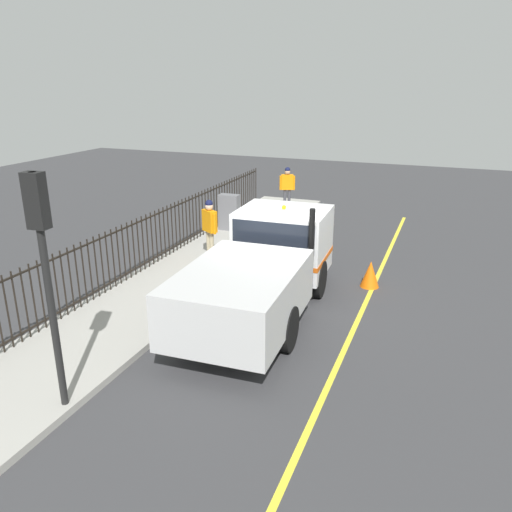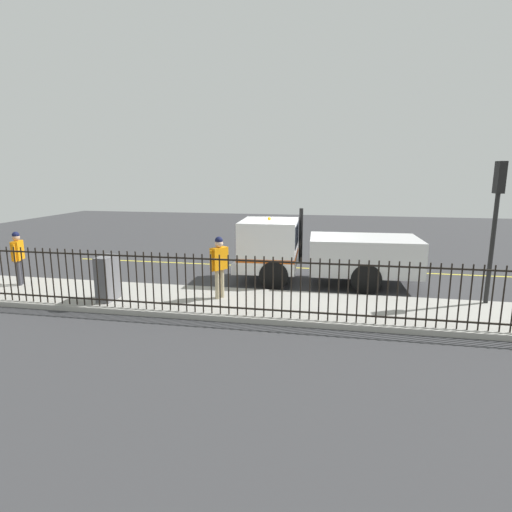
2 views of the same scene
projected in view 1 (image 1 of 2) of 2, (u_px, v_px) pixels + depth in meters
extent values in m
plane|color=#38383A|center=(280.00, 300.00, 12.97)|extent=(47.13, 47.13, 0.00)
cube|color=#A3A099|center=(174.00, 281.00, 14.02)|extent=(2.69, 21.42, 0.14)
cube|color=yellow|center=(361.00, 313.00, 12.27)|extent=(0.12, 19.28, 0.01)
cube|color=white|center=(283.00, 241.00, 13.36)|extent=(2.34, 1.98, 1.68)
cube|color=black|center=(284.00, 227.00, 13.24)|extent=(2.16, 2.02, 0.74)
cube|color=silver|center=(240.00, 296.00, 10.59)|extent=(2.41, 3.64, 1.17)
cube|color=silver|center=(293.00, 254.00, 14.51)|extent=(2.16, 0.28, 0.36)
cube|color=#DB5914|center=(283.00, 254.00, 13.49)|extent=(2.37, 2.00, 0.12)
cylinder|color=black|center=(244.00, 270.00, 13.70)|extent=(0.34, 0.97, 0.96)
cylinder|color=black|center=(318.00, 279.00, 13.07)|extent=(0.34, 0.97, 0.96)
cylinder|color=black|center=(197.00, 314.00, 11.10)|extent=(0.34, 0.97, 0.96)
cylinder|color=black|center=(286.00, 329.00, 10.47)|extent=(0.34, 0.97, 0.96)
sphere|color=orange|center=(284.00, 207.00, 13.07)|extent=(0.12, 0.12, 0.12)
cylinder|color=black|center=(311.00, 250.00, 12.07)|extent=(0.14, 0.14, 2.02)
cube|color=orange|center=(210.00, 221.00, 15.20)|extent=(0.56, 0.48, 0.64)
sphere|color=beige|center=(209.00, 206.00, 15.05)|extent=(0.24, 0.24, 0.24)
sphere|color=#14193F|center=(209.00, 204.00, 15.02)|extent=(0.23, 0.23, 0.23)
cylinder|color=tan|center=(209.00, 244.00, 15.51)|extent=(0.13, 0.13, 0.87)
cylinder|color=tan|center=(212.00, 246.00, 15.37)|extent=(0.13, 0.13, 0.87)
cylinder|color=orange|center=(205.00, 220.00, 15.43)|extent=(0.09, 0.09, 0.61)
cylinder|color=orange|center=(215.00, 224.00, 14.99)|extent=(0.09, 0.09, 0.61)
cube|color=orange|center=(287.00, 182.00, 21.16)|extent=(0.54, 0.38, 0.62)
sphere|color=tan|center=(287.00, 172.00, 21.02)|extent=(0.23, 0.23, 0.23)
sphere|color=#14193F|center=(288.00, 170.00, 20.99)|extent=(0.22, 0.22, 0.22)
cylinder|color=#3F3F47|center=(289.00, 199.00, 21.39)|extent=(0.12, 0.12, 0.83)
cylinder|color=#3F3F47|center=(285.00, 199.00, 21.40)|extent=(0.12, 0.12, 0.83)
cylinder|color=orange|center=(294.00, 183.00, 21.16)|extent=(0.09, 0.09, 0.59)
cylinder|color=orange|center=(281.00, 183.00, 21.17)|extent=(0.09, 0.09, 0.59)
cylinder|color=black|center=(256.00, 186.00, 22.14)|extent=(0.04, 0.04, 1.58)
cylinder|color=black|center=(254.00, 187.00, 21.93)|extent=(0.04, 0.04, 1.58)
cylinder|color=black|center=(252.00, 188.00, 21.73)|extent=(0.04, 0.04, 1.58)
cylinder|color=black|center=(250.00, 189.00, 21.53)|extent=(0.04, 0.04, 1.58)
cylinder|color=black|center=(248.00, 190.00, 21.32)|extent=(0.04, 0.04, 1.58)
cylinder|color=black|center=(246.00, 191.00, 21.12)|extent=(0.04, 0.04, 1.58)
cylinder|color=black|center=(244.00, 192.00, 20.92)|extent=(0.04, 0.04, 1.58)
cylinder|color=black|center=(241.00, 193.00, 20.72)|extent=(0.04, 0.04, 1.58)
cylinder|color=black|center=(239.00, 195.00, 20.51)|extent=(0.04, 0.04, 1.58)
cylinder|color=black|center=(237.00, 196.00, 20.31)|extent=(0.04, 0.04, 1.58)
cylinder|color=black|center=(235.00, 197.00, 20.11)|extent=(0.04, 0.04, 1.58)
cylinder|color=black|center=(232.00, 198.00, 19.91)|extent=(0.04, 0.04, 1.58)
cylinder|color=black|center=(230.00, 199.00, 19.70)|extent=(0.04, 0.04, 1.58)
cylinder|color=black|center=(227.00, 201.00, 19.50)|extent=(0.04, 0.04, 1.58)
cylinder|color=black|center=(225.00, 202.00, 19.30)|extent=(0.04, 0.04, 1.58)
cylinder|color=black|center=(222.00, 203.00, 19.09)|extent=(0.04, 0.04, 1.58)
cylinder|color=black|center=(220.00, 205.00, 18.89)|extent=(0.04, 0.04, 1.58)
cylinder|color=black|center=(217.00, 206.00, 18.69)|extent=(0.04, 0.04, 1.58)
cylinder|color=black|center=(214.00, 207.00, 18.49)|extent=(0.04, 0.04, 1.58)
cylinder|color=black|center=(211.00, 209.00, 18.28)|extent=(0.04, 0.04, 1.58)
cylinder|color=black|center=(209.00, 210.00, 18.08)|extent=(0.04, 0.04, 1.58)
cylinder|color=black|center=(206.00, 212.00, 17.88)|extent=(0.04, 0.04, 1.58)
cylinder|color=black|center=(203.00, 213.00, 17.68)|extent=(0.04, 0.04, 1.58)
cylinder|color=black|center=(200.00, 215.00, 17.47)|extent=(0.04, 0.04, 1.58)
cylinder|color=black|center=(196.00, 216.00, 17.27)|extent=(0.04, 0.04, 1.58)
cylinder|color=black|center=(193.00, 218.00, 17.07)|extent=(0.04, 0.04, 1.58)
cylinder|color=black|center=(190.00, 220.00, 16.86)|extent=(0.04, 0.04, 1.58)
cylinder|color=black|center=(187.00, 221.00, 16.66)|extent=(0.04, 0.04, 1.58)
cylinder|color=black|center=(183.00, 223.00, 16.46)|extent=(0.04, 0.04, 1.58)
cylinder|color=black|center=(180.00, 225.00, 16.26)|extent=(0.04, 0.04, 1.58)
cylinder|color=black|center=(176.00, 227.00, 16.05)|extent=(0.04, 0.04, 1.58)
cylinder|color=black|center=(172.00, 229.00, 15.85)|extent=(0.04, 0.04, 1.58)
cylinder|color=black|center=(168.00, 231.00, 15.65)|extent=(0.04, 0.04, 1.58)
cylinder|color=black|center=(164.00, 232.00, 15.45)|extent=(0.04, 0.04, 1.58)
cylinder|color=black|center=(160.00, 235.00, 15.24)|extent=(0.04, 0.04, 1.58)
cylinder|color=black|center=(156.00, 237.00, 15.04)|extent=(0.04, 0.04, 1.58)
cylinder|color=black|center=(152.00, 239.00, 14.84)|extent=(0.04, 0.04, 1.58)
cylinder|color=black|center=(148.00, 241.00, 14.63)|extent=(0.04, 0.04, 1.58)
cylinder|color=black|center=(143.00, 243.00, 14.43)|extent=(0.04, 0.04, 1.58)
cylinder|color=black|center=(139.00, 246.00, 14.23)|extent=(0.04, 0.04, 1.58)
cylinder|color=black|center=(134.00, 248.00, 14.03)|extent=(0.04, 0.04, 1.58)
cylinder|color=black|center=(129.00, 250.00, 13.82)|extent=(0.04, 0.04, 1.58)
cylinder|color=black|center=(124.00, 253.00, 13.62)|extent=(0.04, 0.04, 1.58)
cylinder|color=black|center=(119.00, 256.00, 13.42)|extent=(0.04, 0.04, 1.58)
cylinder|color=black|center=(113.00, 258.00, 13.22)|extent=(0.04, 0.04, 1.58)
cylinder|color=black|center=(108.00, 261.00, 13.01)|extent=(0.04, 0.04, 1.58)
cylinder|color=black|center=(102.00, 264.00, 12.81)|extent=(0.04, 0.04, 1.58)
cylinder|color=black|center=(96.00, 267.00, 12.61)|extent=(0.04, 0.04, 1.58)
cylinder|color=black|center=(90.00, 270.00, 12.40)|extent=(0.04, 0.04, 1.58)
cylinder|color=black|center=(84.00, 273.00, 12.20)|extent=(0.04, 0.04, 1.58)
cylinder|color=black|center=(77.00, 277.00, 12.00)|extent=(0.04, 0.04, 1.58)
cylinder|color=black|center=(71.00, 280.00, 11.80)|extent=(0.04, 0.04, 1.58)
cylinder|color=black|center=(64.00, 283.00, 11.59)|extent=(0.04, 0.04, 1.58)
cylinder|color=black|center=(57.00, 287.00, 11.39)|extent=(0.04, 0.04, 1.58)
cylinder|color=black|center=(49.00, 291.00, 11.19)|extent=(0.04, 0.04, 1.58)
cylinder|color=black|center=(42.00, 295.00, 10.99)|extent=(0.04, 0.04, 1.58)
cylinder|color=black|center=(34.00, 299.00, 10.78)|extent=(0.04, 0.04, 1.58)
cylinder|color=black|center=(25.00, 303.00, 10.58)|extent=(0.04, 0.04, 1.58)
cylinder|color=black|center=(17.00, 307.00, 10.38)|extent=(0.04, 0.04, 1.58)
cylinder|color=black|center=(8.00, 312.00, 10.17)|extent=(0.04, 0.04, 1.58)
cube|color=black|center=(134.00, 224.00, 13.91)|extent=(0.04, 18.21, 0.04)
cube|color=black|center=(138.00, 267.00, 14.32)|extent=(0.04, 18.21, 0.04)
cylinder|color=black|center=(50.00, 297.00, 7.98)|extent=(0.12, 0.12, 3.92)
cube|color=black|center=(36.00, 201.00, 7.48)|extent=(0.32, 0.23, 0.85)
sphere|color=red|center=(34.00, 184.00, 7.39)|extent=(0.16, 0.16, 0.16)
sphere|color=yellow|center=(36.00, 201.00, 7.48)|extent=(0.16, 0.16, 0.16)
sphere|color=green|center=(38.00, 218.00, 7.56)|extent=(0.16, 0.16, 0.16)
cube|color=slate|center=(229.00, 212.00, 18.39)|extent=(0.74, 0.40, 1.29)
cone|color=orange|center=(370.00, 274.00, 13.72)|extent=(0.51, 0.51, 0.73)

